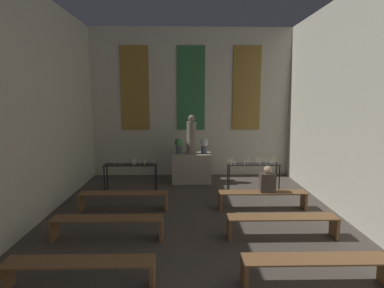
{
  "coord_description": "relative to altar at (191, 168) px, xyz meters",
  "views": [
    {
      "loc": [
        -0.18,
        -1.17,
        2.7
      ],
      "look_at": [
        0.0,
        7.4,
        1.37
      ],
      "focal_mm": 28.0,
      "sensor_mm": 36.0,
      "label": 1
    }
  ],
  "objects": [
    {
      "name": "statue",
      "position": [
        0.0,
        0.0,
        1.03
      ],
      "size": [
        0.3,
        0.3,
        1.23
      ],
      "color": "gray",
      "rests_on": "altar"
    },
    {
      "name": "pew_third_right",
      "position": [
        1.68,
        -3.92,
        -0.15
      ],
      "size": [
        2.12,
        0.36,
        0.43
      ],
      "color": "brown",
      "rests_on": "ground_plane"
    },
    {
      "name": "candle_rack_left",
      "position": [
        -1.72,
        -1.15,
        0.26
      ],
      "size": [
        1.47,
        0.36,
        1.05
      ],
      "color": "black",
      "rests_on": "ground_plane"
    },
    {
      "name": "altar",
      "position": [
        0.0,
        0.0,
        0.0
      ],
      "size": [
        1.23,
        0.63,
        0.94
      ],
      "color": "#ADA38E",
      "rests_on": "ground_plane"
    },
    {
      "name": "person_seated",
      "position": [
        1.79,
        -2.4,
        0.24
      ],
      "size": [
        0.36,
        0.24,
        0.65
      ],
      "color": "#4C4238",
      "rests_on": "pew_back_right"
    },
    {
      "name": "flower_vase_left",
      "position": [
        -0.4,
        -0.0,
        0.75
      ],
      "size": [
        0.27,
        0.27,
        0.48
      ],
      "color": "#4C5666",
      "rests_on": "altar"
    },
    {
      "name": "pew_third_left",
      "position": [
        -1.68,
        -3.92,
        -0.15
      ],
      "size": [
        2.12,
        0.36,
        0.43
      ],
      "color": "brown",
      "rests_on": "ground_plane"
    },
    {
      "name": "wall_right",
      "position": [
        3.44,
        -3.64,
        2.03
      ],
      "size": [
        0.12,
        9.35,
        5.0
      ],
      "color": "beige",
      "rests_on": "ground_plane"
    },
    {
      "name": "pew_back_right",
      "position": [
        1.68,
        -2.4,
        -0.15
      ],
      "size": [
        2.12,
        0.36,
        0.43
      ],
      "color": "brown",
      "rests_on": "ground_plane"
    },
    {
      "name": "wall_left",
      "position": [
        -3.44,
        -3.64,
        2.03
      ],
      "size": [
        0.12,
        9.35,
        5.0
      ],
      "color": "beige",
      "rests_on": "ground_plane"
    },
    {
      "name": "flower_vase_right",
      "position": [
        0.4,
        -0.0,
        0.75
      ],
      "size": [
        0.27,
        0.27,
        0.48
      ],
      "color": "#4C5666",
      "rests_on": "altar"
    },
    {
      "name": "pew_back_left",
      "position": [
        -1.68,
        -2.4,
        -0.15
      ],
      "size": [
        2.12,
        0.36,
        0.43
      ],
      "color": "brown",
      "rests_on": "ground_plane"
    },
    {
      "name": "candle_rack_right",
      "position": [
        1.73,
        -1.15,
        0.26
      ],
      "size": [
        1.47,
        0.36,
        1.05
      ],
      "color": "black",
      "rests_on": "ground_plane"
    },
    {
      "name": "pew_second_right",
      "position": [
        1.68,
        -5.44,
        -0.15
      ],
      "size": [
        2.12,
        0.36,
        0.43
      ],
      "color": "brown",
      "rests_on": "ground_plane"
    },
    {
      "name": "wall_back",
      "position": [
        0.0,
        0.97,
        2.06
      ],
      "size": [
        6.99,
        0.16,
        5.0
      ],
      "color": "beige",
      "rests_on": "ground_plane"
    },
    {
      "name": "pew_second_left",
      "position": [
        -1.68,
        -5.44,
        -0.15
      ],
      "size": [
        2.12,
        0.36,
        0.43
      ],
      "color": "brown",
      "rests_on": "ground_plane"
    }
  ]
}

